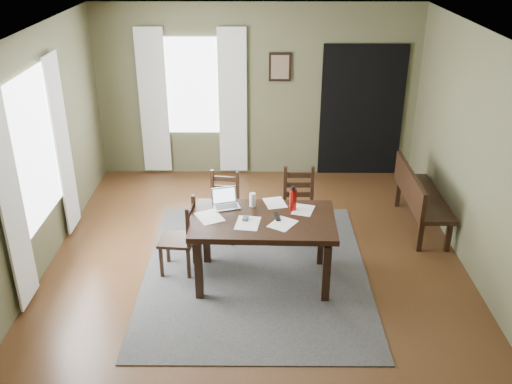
{
  "coord_description": "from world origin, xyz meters",
  "views": [
    {
      "loc": [
        0.04,
        -5.69,
        3.73
      ],
      "look_at": [
        0.0,
        0.3,
        0.9
      ],
      "focal_mm": 40.0,
      "sensor_mm": 36.0,
      "label": 1
    }
  ],
  "objects_px": {
    "dining_table": "(263,226)",
    "chair_back_left": "(223,207)",
    "chair_back_right": "(299,206)",
    "bench": "(418,194)",
    "laptop": "(225,202)",
    "water_bottle": "(293,199)",
    "chair_end": "(181,238)"
  },
  "relations": [
    {
      "from": "chair_back_right",
      "to": "water_bottle",
      "type": "height_order",
      "value": "water_bottle"
    },
    {
      "from": "chair_end",
      "to": "bench",
      "type": "height_order",
      "value": "chair_end"
    },
    {
      "from": "chair_back_right",
      "to": "chair_back_left",
      "type": "bearing_deg",
      "value": 179.51
    },
    {
      "from": "chair_back_left",
      "to": "chair_back_right",
      "type": "distance_m",
      "value": 0.97
    },
    {
      "from": "chair_back_left",
      "to": "laptop",
      "type": "relative_size",
      "value": 2.53
    },
    {
      "from": "chair_end",
      "to": "bench",
      "type": "distance_m",
      "value": 3.21
    },
    {
      "from": "dining_table",
      "to": "chair_back_right",
      "type": "height_order",
      "value": "chair_back_right"
    },
    {
      "from": "dining_table",
      "to": "water_bottle",
      "type": "xyz_separation_m",
      "value": [
        0.33,
        0.22,
        0.23
      ]
    },
    {
      "from": "dining_table",
      "to": "chair_back_left",
      "type": "relative_size",
      "value": 1.83
    },
    {
      "from": "chair_end",
      "to": "chair_back_left",
      "type": "distance_m",
      "value": 0.91
    },
    {
      "from": "laptop",
      "to": "water_bottle",
      "type": "xyz_separation_m",
      "value": [
        0.77,
        -0.09,
        0.08
      ]
    },
    {
      "from": "chair_back_left",
      "to": "laptop",
      "type": "distance_m",
      "value": 0.8
    },
    {
      "from": "laptop",
      "to": "chair_end",
      "type": "bearing_deg",
      "value": 176.54
    },
    {
      "from": "bench",
      "to": "laptop",
      "type": "height_order",
      "value": "laptop"
    },
    {
      "from": "chair_end",
      "to": "water_bottle",
      "type": "bearing_deg",
      "value": 96.51
    },
    {
      "from": "laptop",
      "to": "water_bottle",
      "type": "bearing_deg",
      "value": -23.62
    },
    {
      "from": "bench",
      "to": "laptop",
      "type": "relative_size",
      "value": 4.19
    },
    {
      "from": "dining_table",
      "to": "bench",
      "type": "relative_size",
      "value": 1.1
    },
    {
      "from": "dining_table",
      "to": "chair_end",
      "type": "bearing_deg",
      "value": 170.34
    },
    {
      "from": "dining_table",
      "to": "bench",
      "type": "bearing_deg",
      "value": 33.5
    },
    {
      "from": "chair_back_left",
      "to": "bench",
      "type": "height_order",
      "value": "chair_back_left"
    },
    {
      "from": "chair_back_right",
      "to": "bench",
      "type": "xyz_separation_m",
      "value": [
        1.6,
        0.29,
        0.03
      ]
    },
    {
      "from": "chair_end",
      "to": "chair_back_right",
      "type": "distance_m",
      "value": 1.63
    },
    {
      "from": "dining_table",
      "to": "chair_back_left",
      "type": "distance_m",
      "value": 1.14
    },
    {
      "from": "water_bottle",
      "to": "bench",
      "type": "bearing_deg",
      "value": 31.7
    },
    {
      "from": "chair_back_left",
      "to": "dining_table",
      "type": "bearing_deg",
      "value": -54.49
    },
    {
      "from": "water_bottle",
      "to": "chair_end",
      "type": "bearing_deg",
      "value": -178.66
    },
    {
      "from": "dining_table",
      "to": "chair_back_left",
      "type": "xyz_separation_m",
      "value": [
        -0.5,
        0.99,
        -0.27
      ]
    },
    {
      "from": "chair_end",
      "to": "water_bottle",
      "type": "distance_m",
      "value": 1.37
    },
    {
      "from": "chair_back_left",
      "to": "laptop",
      "type": "xyz_separation_m",
      "value": [
        0.07,
        -0.68,
        0.42
      ]
    },
    {
      "from": "bench",
      "to": "water_bottle",
      "type": "xyz_separation_m",
      "value": [
        -1.73,
        -1.07,
        0.44
      ]
    },
    {
      "from": "chair_end",
      "to": "laptop",
      "type": "bearing_deg",
      "value": 108.51
    }
  ]
}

